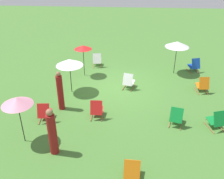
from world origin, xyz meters
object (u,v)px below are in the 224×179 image
Objects in this scene: deckchair_3 at (132,170)px; deckchair_0 at (194,66)px; deckchair_5 at (203,85)px; deckchair_4 at (97,60)px; umbrella_2 at (83,47)px; umbrella_0 at (177,44)px; deckchair_8 at (45,113)px; person_1 at (60,92)px; person_0 at (52,133)px; deckchair_1 at (129,82)px; umbrella_3 at (17,101)px; deckchair_7 at (216,121)px; deckchair_6 at (97,110)px; umbrella_1 at (69,62)px; deckchair_2 at (176,117)px.

deckchair_0 is at bearing -110.57° from deckchair_3.
deckchair_5 is (-3.40, -5.67, 0.00)m from deckchair_3.
deckchair_3 and deckchair_4 have the same top height.
umbrella_2 is (0.55, 1.29, 1.25)m from deckchair_4.
deckchair_3 is 1.00× the size of deckchair_4.
deckchair_8 is at bearing 40.12° from umbrella_0.
deckchair_5 is at bearing 71.07° from deckchair_0.
person_1 is (6.56, 4.31, 0.48)m from deckchair_0.
deckchair_1 is at bearing -76.42° from person_0.
person_0 is at bearing 157.95° from umbrella_3.
umbrella_3 is 1.03× the size of person_1.
umbrella_2 reaches higher than deckchair_4.
umbrella_3 is at bearing 69.06° from deckchair_4.
deckchair_3 is at bearing 106.41° from person_1.
deckchair_7 is at bearing 100.12° from umbrella_0.
deckchair_1 is at bearing -7.63° from deckchair_5.
deckchair_1 is at bearing -167.34° from person_1.
deckchair_1 is at bearing -130.93° from umbrella_3.
deckchair_5 is 0.48× the size of umbrella_2.
deckchair_6 is 0.48× the size of umbrella_2.
deckchair_6 is at bearing 125.93° from umbrella_1.
deckchair_6 is 2.10m from deckchair_8.
deckchair_8 is (5.26, 0.07, 0.00)m from deckchair_2.
deckchair_5 is at bearing -118.03° from deckchair_3.
deckchair_3 is at bearing 97.74° from deckchair_4.
umbrella_3 is at bearing 24.72° from deckchair_0.
deckchair_1 is 3.46m from umbrella_0.
umbrella_3 reaches higher than person_1.
deckchair_6 is (1.27, 2.61, 0.00)m from deckchair_1.
umbrella_0 reaches higher than umbrella_1.
deckchair_8 is 0.48× the size of umbrella_2.
deckchair_1 is at bearing -41.78° from deckchair_2.
deckchair_2 is 5.37m from umbrella_1.
umbrella_0 is at bearing -3.46° from deckchair_0.
deckchair_0 is at bearing -138.57° from umbrella_3.
deckchair_6 is 0.46× the size of umbrella_3.
deckchair_0 and deckchair_8 have the same top height.
deckchair_7 is at bearing -136.66° from deckchair_3.
deckchair_6 is 0.47× the size of person_0.
umbrella_1 is 0.94× the size of umbrella_3.
deckchair_4 is 1.88m from umbrella_2.
deckchair_1 is 5.83m from umbrella_3.
deckchair_1 is at bearing -143.88° from deckchair_8.
deckchair_3 is 4.39m from umbrella_3.
deckchair_8 is at bearing 69.32° from deckchair_4.
deckchair_5 is 0.47× the size of person_1.
deckchair_5 and deckchair_7 have the same top height.
umbrella_3 is at bearing 24.09° from deckchair_5.
umbrella_1 is at bearing -45.17° from person_0.
deckchair_7 is 7.42m from umbrella_2.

